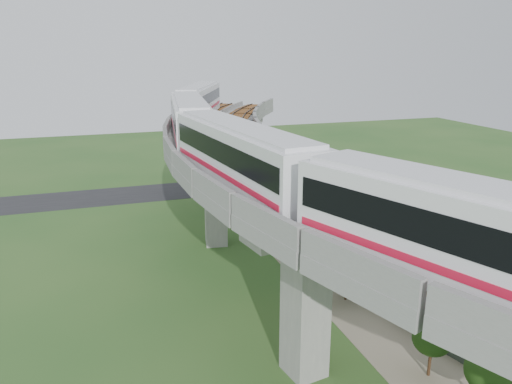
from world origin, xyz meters
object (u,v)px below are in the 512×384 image
metro_train (242,134)px  car_dark (393,256)px  car_white (411,289)px  car_red (478,274)px

metro_train → car_dark: (14.09, 1.29, -11.61)m
car_white → car_dark: size_ratio=0.83×
car_red → car_dark: size_ratio=0.92×
metro_train → car_red: 22.09m
car_dark → metro_train: bearing=112.6°
car_red → car_dark: bearing=168.6°
car_red → metro_train: bearing=-152.1°
car_white → car_dark: 6.30m
car_red → car_dark: 6.91m
car_red → car_dark: (-4.25, 5.45, -0.03)m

